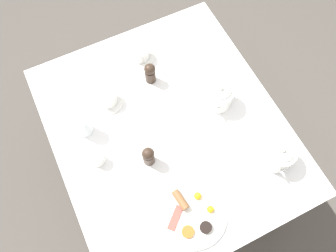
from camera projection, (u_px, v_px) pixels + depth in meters
ground_plane at (168, 170)px, 2.13m from camera, size 8.00×8.00×0.00m
table at (168, 133)px, 1.54m from camera, size 1.01×1.16×0.71m
breakfast_plate at (193, 213)px, 1.32m from camera, size 0.28×0.28×0.04m
teapot_near at (278, 155)px, 1.37m from camera, size 0.13×0.21×0.13m
teapot_far at (219, 96)px, 1.48m from camera, size 0.13×0.20×0.13m
teacup_with_saucer_left at (140, 54)px, 1.60m from camera, size 0.14×0.14×0.07m
teacup_with_saucer_right at (107, 98)px, 1.51m from camera, size 0.14×0.14×0.07m
water_glass_tall at (83, 125)px, 1.42m from camera, size 0.07×0.07×0.12m
creamer_jug at (97, 159)px, 1.39m from camera, size 0.08×0.06×0.06m
pepper_grinder at (148, 156)px, 1.36m from camera, size 0.05×0.05×0.12m
salt_grinder at (150, 73)px, 1.53m from camera, size 0.05×0.05×0.12m
fork_by_plate at (131, 236)px, 1.29m from camera, size 0.02×0.18×0.00m
knife_by_plate at (164, 105)px, 1.52m from camera, size 0.21×0.07×0.00m
spoon_for_tea at (189, 39)px, 1.68m from camera, size 0.07×0.16×0.00m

